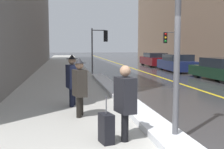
# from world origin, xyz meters

# --- Properties ---
(sidewalk_slab) EXTENTS (4.00, 80.00, 0.01)m
(sidewalk_slab) POSITION_xyz_m (-2.00, 15.00, 0.01)
(sidewalk_slab) COLOR #B2AFA8
(sidewalk_slab) RESTS_ON ground
(road_centre_stripe) EXTENTS (0.16, 80.00, 0.00)m
(road_centre_stripe) POSITION_xyz_m (4.00, 15.00, 0.00)
(road_centre_stripe) COLOR gold
(road_centre_stripe) RESTS_ON ground
(snow_bank_curb) EXTENTS (0.70, 14.30, 0.16)m
(snow_bank_curb) POSITION_xyz_m (0.21, 6.00, 0.08)
(snow_bank_curb) COLOR white
(snow_bank_curb) RESTS_ON ground
(traffic_light_near) EXTENTS (1.31, 0.34, 3.33)m
(traffic_light_near) POSITION_xyz_m (1.05, 17.91, 2.39)
(traffic_light_near) COLOR #515156
(traffic_light_near) RESTS_ON ground
(traffic_light_far) EXTENTS (1.31, 0.33, 3.22)m
(traffic_light_far) POSITION_xyz_m (6.90, 18.03, 2.31)
(traffic_light_far) COLOR #515156
(traffic_light_far) RESTS_ON ground
(pedestrian_trailing) EXTENTS (0.41, 0.55, 1.54)m
(pedestrian_trailing) POSITION_xyz_m (-0.64, 1.00, 0.85)
(pedestrian_trailing) COLOR black
(pedestrian_trailing) RESTS_ON ground
(pedestrian_in_fedora) EXTENTS (0.40, 0.55, 1.61)m
(pedestrian_in_fedora) POSITION_xyz_m (-1.45, 3.06, 0.88)
(pedestrian_in_fedora) COLOR black
(pedestrian_in_fedora) RESTS_ON ground
(pedestrian_with_shoulder_bag) EXTENTS (0.42, 0.75, 1.66)m
(pedestrian_with_shoulder_bag) POSITION_xyz_m (-1.61, 4.46, 0.90)
(pedestrian_with_shoulder_bag) COLOR black
(pedestrian_with_shoulder_bag) RESTS_ON ground
(parked_car_dark_green) EXTENTS (1.99, 4.57, 1.26)m
(parked_car_dark_green) POSITION_xyz_m (6.95, 10.04, 0.60)
(parked_car_dark_green) COLOR black
(parked_car_dark_green) RESTS_ON ground
(parked_car_navy) EXTENTS (2.03, 4.85, 1.31)m
(parked_car_navy) POSITION_xyz_m (6.66, 15.80, 0.62)
(parked_car_navy) COLOR navy
(parked_car_navy) RESTS_ON ground
(parked_car_maroon) EXTENTS (1.99, 4.72, 1.28)m
(parked_car_maroon) POSITION_xyz_m (6.80, 21.61, 0.62)
(parked_car_maroon) COLOR #600F14
(parked_car_maroon) RESTS_ON ground
(rolling_suitcase) EXTENTS (0.30, 0.40, 0.95)m
(rolling_suitcase) POSITION_xyz_m (-1.05, 0.85, 0.30)
(rolling_suitcase) COLOR black
(rolling_suitcase) RESTS_ON ground
(fire_hydrant) EXTENTS (0.20, 0.20, 0.70)m
(fire_hydrant) POSITION_xyz_m (0.16, 5.34, 0.35)
(fire_hydrant) COLOR red
(fire_hydrant) RESTS_ON ground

